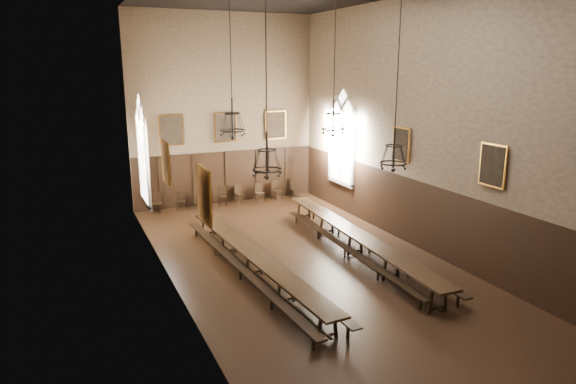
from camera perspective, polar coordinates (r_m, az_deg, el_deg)
floor at (r=17.66m, az=2.14°, el=-8.05°), size 9.00×18.00×0.02m
wall_back at (r=24.86m, az=-7.09°, el=8.99°), size 9.00×0.02×9.00m
wall_front at (r=9.46m, az=27.29°, el=-0.44°), size 9.00×0.02×9.00m
wall_left at (r=15.07m, az=-13.35°, el=5.57°), size 0.02×18.00×9.00m
wall_right at (r=18.94m, az=14.70°, el=7.13°), size 0.02×18.00×9.00m
wainscot_panelling at (r=17.22m, az=2.18°, el=-4.16°), size 9.00×18.00×2.50m
table_left at (r=16.64m, az=-3.83°, el=-8.00°), size 1.28×9.99×0.78m
table_right at (r=18.55m, az=7.47°, el=-5.66°), size 1.32×10.59×0.82m
bench_left_outer at (r=16.43m, az=-5.35°, el=-8.69°), size 0.81×10.14×0.46m
bench_left_inner at (r=17.04m, az=-2.00°, el=-7.75°), size 0.56×10.49×0.47m
bench_right_inner at (r=18.27m, az=6.33°, el=-6.42°), size 0.56×9.41×0.42m
bench_right_outer at (r=18.76m, az=9.06°, el=-5.89°), size 0.50×10.09×0.45m
chair_0 at (r=24.30m, az=-14.33°, el=-1.59°), size 0.51×0.51×0.92m
chair_1 at (r=24.52m, az=-11.84°, el=-1.34°), size 0.48×0.48×0.87m
chair_2 at (r=24.70m, az=-9.48°, el=-1.12°), size 0.48×0.48×0.87m
chair_3 at (r=24.96m, az=-7.29°, el=-0.84°), size 0.50×0.50×0.93m
chair_4 at (r=25.36m, az=-5.37°, el=-0.57°), size 0.50×0.50×0.91m
chair_5 at (r=25.56m, az=-3.16°, el=-0.44°), size 0.44×0.44×0.86m
chair_6 at (r=25.91m, az=-1.30°, el=-0.19°), size 0.51×0.51×0.92m
chair_7 at (r=26.32m, az=0.77°, el=0.03°), size 0.40×0.40×0.91m
chandelier_back_left at (r=17.84m, az=-6.19°, el=7.77°), size 0.90×0.90×4.75m
chandelier_back_right at (r=19.62m, az=5.05°, el=7.86°), size 0.91×0.91×4.93m
chandelier_front_left at (r=13.51m, az=-2.34°, el=4.04°), size 0.81×0.81×5.24m
chandelier_front_right at (r=15.43m, az=11.68°, el=4.57°), size 0.81×0.81×5.37m
portrait_back_0 at (r=24.18m, az=-12.87°, el=6.70°), size 1.10×0.12×1.40m
portrait_back_1 at (r=24.82m, az=-6.94°, el=7.13°), size 1.10×0.12×1.40m
portrait_back_2 at (r=25.70m, az=-1.36°, el=7.45°), size 1.10×0.12×1.40m
portrait_left_0 at (r=16.19m, az=-13.42°, el=3.25°), size 0.12×1.00×1.30m
portrait_left_1 at (r=11.89m, az=-9.26°, el=-0.34°), size 0.12×1.00×1.30m
portrait_right_0 at (r=19.74m, az=12.46°, el=5.17°), size 0.12×1.00×1.30m
portrait_right_1 at (r=16.40m, az=21.79°, el=2.76°), size 0.12×1.00×1.30m
window_right at (r=23.54m, az=6.00°, el=6.05°), size 0.20×2.20×4.60m
window_left at (r=20.62m, az=-15.92°, el=4.48°), size 0.20×2.20×4.60m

